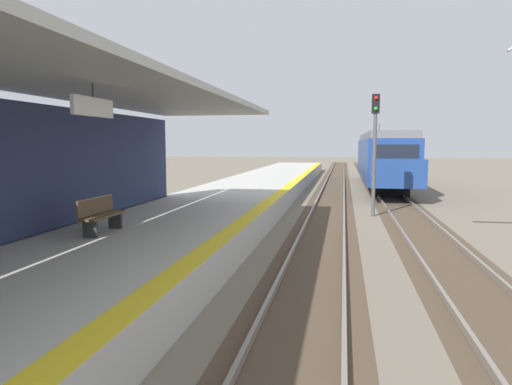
% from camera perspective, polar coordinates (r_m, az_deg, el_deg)
% --- Properties ---
extents(station_platform, '(5.00, 80.00, 0.91)m').
position_cam_1_polar(station_platform, '(15.25, -8.66, -4.03)').
color(station_platform, '#B7B5AD').
rests_on(station_platform, ground).
extents(track_pair_nearest_platform, '(2.34, 120.00, 0.16)m').
position_cam_1_polar(track_pair_nearest_platform, '(18.41, 8.72, -3.55)').
color(track_pair_nearest_platform, '#4C3D2D').
rests_on(track_pair_nearest_platform, ground).
extents(track_pair_middle, '(2.34, 120.00, 0.16)m').
position_cam_1_polar(track_pair_middle, '(18.60, 19.27, -3.73)').
color(track_pair_middle, '#4C3D2D').
rests_on(track_pair_middle, ground).
extents(approaching_train, '(2.93, 19.60, 4.76)m').
position_cam_1_polar(approaching_train, '(34.19, 15.56, 4.31)').
color(approaching_train, navy).
rests_on(approaching_train, ground).
extents(rail_signal_post, '(0.32, 0.34, 5.20)m').
position_cam_1_polar(rail_signal_post, '(20.10, 14.64, 6.13)').
color(rail_signal_post, '#4C4C4C').
rests_on(rail_signal_post, ground).
extents(platform_bench, '(0.45, 1.60, 0.88)m').
position_cam_1_polar(platform_bench, '(11.98, -18.89, -2.58)').
color(platform_bench, brown).
rests_on(platform_bench, station_platform).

